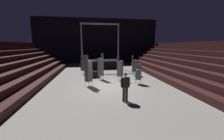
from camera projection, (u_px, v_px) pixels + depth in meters
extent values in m
cube|color=gray|center=(108.00, 87.00, 10.61)|extent=(22.00, 30.00, 0.10)
cube|color=black|center=(98.00, 41.00, 24.48)|extent=(22.00, 0.30, 8.00)
cube|color=black|center=(39.00, 83.00, 10.73)|extent=(0.75, 24.00, 0.45)
cube|color=black|center=(29.00, 78.00, 10.54)|extent=(0.75, 24.00, 0.45)
cube|color=black|center=(17.00, 73.00, 10.35)|extent=(0.75, 24.00, 0.45)
cube|color=black|center=(6.00, 67.00, 10.15)|extent=(0.75, 24.00, 0.45)
cube|color=black|center=(165.00, 78.00, 12.35)|extent=(0.75, 24.00, 0.45)
cube|color=black|center=(173.00, 73.00, 12.38)|extent=(0.75, 24.00, 0.45)
cube|color=black|center=(181.00, 68.00, 12.41)|extent=(0.75, 24.00, 0.45)
cube|color=black|center=(188.00, 63.00, 12.44)|extent=(0.75, 24.00, 0.45)
cube|color=black|center=(196.00, 58.00, 12.48)|extent=(0.75, 24.00, 0.45)
cube|color=black|center=(204.00, 53.00, 12.51)|extent=(0.75, 24.00, 0.45)
cube|color=black|center=(212.00, 48.00, 12.54)|extent=(0.75, 24.00, 0.45)
cube|color=black|center=(219.00, 43.00, 12.57)|extent=(0.75, 24.00, 0.45)
cube|color=black|center=(100.00, 64.00, 19.43)|extent=(5.31, 2.97, 1.10)
cylinder|color=#9EA0A8|center=(82.00, 43.00, 17.34)|extent=(0.16, 0.16, 4.82)
cylinder|color=#9EA0A8|center=(118.00, 43.00, 18.06)|extent=(0.16, 0.16, 4.82)
cube|color=#9EA0A8|center=(100.00, 24.00, 17.27)|extent=(5.01, 0.20, 0.20)
cylinder|color=black|center=(83.00, 25.00, 16.99)|extent=(0.18, 0.18, 0.22)
cylinder|color=black|center=(94.00, 26.00, 17.21)|extent=(0.18, 0.18, 0.22)
cylinder|color=black|center=(106.00, 26.00, 17.42)|extent=(0.18, 0.18, 0.22)
cylinder|color=black|center=(117.00, 26.00, 17.64)|extent=(0.18, 0.18, 0.22)
cylinder|color=black|center=(127.00, 94.00, 7.75)|extent=(0.15, 0.15, 0.83)
cylinder|color=black|center=(124.00, 95.00, 7.69)|extent=(0.15, 0.15, 0.83)
cube|color=silver|center=(126.00, 83.00, 7.54)|extent=(0.20, 0.13, 0.59)
cube|color=black|center=(125.00, 82.00, 7.59)|extent=(0.44, 0.30, 0.59)
cube|color=black|center=(126.00, 82.00, 7.48)|extent=(0.06, 0.02, 0.38)
cylinder|color=black|center=(129.00, 82.00, 7.67)|extent=(0.11, 0.11, 0.54)
cylinder|color=black|center=(122.00, 83.00, 7.51)|extent=(0.11, 0.11, 0.54)
sphere|color=#DBAD89|center=(126.00, 75.00, 7.52)|extent=(0.19, 0.19, 0.19)
sphere|color=black|center=(126.00, 74.00, 7.51)|extent=(0.16, 0.16, 0.16)
cylinder|color=#B2B5BA|center=(140.00, 82.00, 11.04)|extent=(0.02, 0.02, 0.40)
cylinder|color=#B2B5BA|center=(136.00, 82.00, 11.14)|extent=(0.02, 0.02, 0.40)
cylinder|color=#B2B5BA|center=(141.00, 81.00, 11.40)|extent=(0.02, 0.02, 0.40)
cylinder|color=#B2B5BA|center=(136.00, 81.00, 11.50)|extent=(0.02, 0.02, 0.40)
cube|color=#4C4C51|center=(138.00, 79.00, 11.23)|extent=(0.58, 0.58, 0.08)
cube|color=#4C4C51|center=(138.00, 78.00, 11.21)|extent=(0.58, 0.58, 0.08)
cube|color=#4C4C51|center=(138.00, 77.00, 11.20)|extent=(0.58, 0.58, 0.08)
cube|color=#4C4C51|center=(138.00, 76.00, 11.18)|extent=(0.58, 0.58, 0.08)
cube|color=#4C4C51|center=(138.00, 75.00, 11.17)|extent=(0.58, 0.58, 0.08)
cube|color=#4C4C51|center=(138.00, 74.00, 11.15)|extent=(0.58, 0.58, 0.08)
cube|color=#4C4C51|center=(139.00, 73.00, 11.14)|extent=(0.58, 0.58, 0.08)
cube|color=#4C4C51|center=(139.00, 72.00, 11.12)|extent=(0.58, 0.58, 0.08)
cube|color=#4C4C51|center=(139.00, 71.00, 11.11)|extent=(0.58, 0.58, 0.08)
cube|color=#4C4C51|center=(139.00, 70.00, 11.09)|extent=(0.58, 0.58, 0.08)
cube|color=#4C4C51|center=(139.00, 66.00, 11.23)|extent=(0.39, 0.22, 0.46)
cylinder|color=#B2B5BA|center=(123.00, 78.00, 12.55)|extent=(0.02, 0.02, 0.40)
cylinder|color=#B2B5BA|center=(121.00, 79.00, 12.21)|extent=(0.02, 0.02, 0.40)
cylinder|color=#B2B5BA|center=(119.00, 78.00, 12.70)|extent=(0.02, 0.02, 0.40)
cylinder|color=#B2B5BA|center=(117.00, 78.00, 12.36)|extent=(0.02, 0.02, 0.40)
cube|color=#4C4C51|center=(120.00, 76.00, 12.41)|extent=(0.61, 0.61, 0.08)
cube|color=#4C4C51|center=(120.00, 75.00, 12.40)|extent=(0.61, 0.61, 0.08)
cube|color=#4C4C51|center=(120.00, 74.00, 12.38)|extent=(0.61, 0.61, 0.08)
cube|color=#4C4C51|center=(120.00, 73.00, 12.37)|extent=(0.61, 0.61, 0.08)
cube|color=#4C4C51|center=(120.00, 72.00, 12.35)|extent=(0.61, 0.61, 0.08)
cube|color=#4C4C51|center=(120.00, 71.00, 12.34)|extent=(0.61, 0.61, 0.08)
cube|color=#4C4C51|center=(120.00, 70.00, 12.32)|extent=(0.61, 0.61, 0.08)
cube|color=#4C4C51|center=(120.00, 69.00, 12.31)|extent=(0.61, 0.61, 0.08)
cube|color=#4C4C51|center=(120.00, 68.00, 12.29)|extent=(0.61, 0.61, 0.08)
cube|color=#4C4C51|center=(120.00, 67.00, 12.28)|extent=(0.61, 0.61, 0.08)
cube|color=#4C4C51|center=(120.00, 67.00, 12.26)|extent=(0.61, 0.61, 0.08)
cube|color=#4C4C51|center=(120.00, 66.00, 12.25)|extent=(0.61, 0.61, 0.08)
cube|color=#4C4C51|center=(120.00, 65.00, 12.23)|extent=(0.61, 0.61, 0.08)
cube|color=#4C4C51|center=(120.00, 64.00, 12.21)|extent=(0.61, 0.61, 0.08)
cube|color=#4C4C51|center=(120.00, 63.00, 12.20)|extent=(0.61, 0.61, 0.08)
cube|color=#4C4C51|center=(120.00, 62.00, 12.18)|extent=(0.61, 0.61, 0.08)
cube|color=#4C4C51|center=(120.00, 61.00, 12.17)|extent=(0.61, 0.61, 0.08)
cube|color=#4C4C51|center=(118.00, 58.00, 12.20)|extent=(0.26, 0.37, 0.46)
cylinder|color=#B2B5BA|center=(100.00, 78.00, 12.48)|extent=(0.02, 0.02, 0.40)
cylinder|color=#B2B5BA|center=(98.00, 77.00, 12.80)|extent=(0.02, 0.02, 0.40)
cylinder|color=#B2B5BA|center=(103.00, 78.00, 12.67)|extent=(0.02, 0.02, 0.40)
cylinder|color=#B2B5BA|center=(102.00, 77.00, 12.99)|extent=(0.02, 0.02, 0.40)
cube|color=#4C4C51|center=(101.00, 75.00, 12.69)|extent=(0.57, 0.57, 0.08)
cube|color=#4C4C51|center=(101.00, 74.00, 12.68)|extent=(0.57, 0.57, 0.08)
cube|color=#4C4C51|center=(101.00, 73.00, 12.66)|extent=(0.57, 0.57, 0.08)
cube|color=#4C4C51|center=(101.00, 72.00, 12.65)|extent=(0.57, 0.57, 0.08)
cube|color=#4C4C51|center=(101.00, 71.00, 12.63)|extent=(0.57, 0.57, 0.08)
cube|color=#4C4C51|center=(101.00, 71.00, 12.62)|extent=(0.57, 0.57, 0.08)
cube|color=#4C4C51|center=(101.00, 70.00, 12.60)|extent=(0.57, 0.57, 0.08)
cube|color=#4C4C51|center=(101.00, 69.00, 12.59)|extent=(0.57, 0.57, 0.08)
cube|color=#4C4C51|center=(101.00, 68.00, 12.57)|extent=(0.57, 0.57, 0.08)
cube|color=#4C4C51|center=(101.00, 67.00, 12.56)|extent=(0.57, 0.57, 0.08)
cube|color=#4C4C51|center=(101.00, 66.00, 12.54)|extent=(0.57, 0.57, 0.08)
cube|color=#4C4C51|center=(101.00, 65.00, 12.53)|extent=(0.57, 0.57, 0.08)
cube|color=#4C4C51|center=(101.00, 64.00, 12.51)|extent=(0.57, 0.57, 0.08)
cube|color=#4C4C51|center=(100.00, 63.00, 12.50)|extent=(0.57, 0.57, 0.08)
cube|color=#4C4C51|center=(100.00, 62.00, 12.48)|extent=(0.57, 0.57, 0.08)
cube|color=#4C4C51|center=(100.00, 62.00, 12.47)|extent=(0.57, 0.57, 0.08)
cube|color=#4C4C51|center=(100.00, 61.00, 12.45)|extent=(0.57, 0.57, 0.08)
cube|color=#4C4C51|center=(100.00, 60.00, 12.44)|extent=(0.57, 0.57, 0.08)
cube|color=#4C4C51|center=(100.00, 59.00, 12.42)|extent=(0.57, 0.57, 0.08)
cube|color=#4C4C51|center=(102.00, 56.00, 12.47)|extent=(0.20, 0.39, 0.46)
cylinder|color=#B2B5BA|center=(89.00, 83.00, 10.91)|extent=(0.02, 0.02, 0.40)
cylinder|color=#B2B5BA|center=(92.00, 84.00, 10.69)|extent=(0.02, 0.02, 0.40)
cylinder|color=#B2B5BA|center=(85.00, 84.00, 10.60)|extent=(0.02, 0.02, 0.40)
cylinder|color=#B2B5BA|center=(89.00, 85.00, 10.39)|extent=(0.02, 0.02, 0.40)
cube|color=#4C4C51|center=(89.00, 81.00, 10.60)|extent=(0.62, 0.62, 0.08)
cube|color=#4C4C51|center=(89.00, 80.00, 10.59)|extent=(0.62, 0.62, 0.08)
cube|color=#4C4C51|center=(89.00, 79.00, 10.57)|extent=(0.62, 0.62, 0.08)
cube|color=#4C4C51|center=(89.00, 78.00, 10.56)|extent=(0.62, 0.62, 0.08)
cube|color=#4C4C51|center=(89.00, 77.00, 10.54)|extent=(0.62, 0.62, 0.08)
cube|color=#4C4C51|center=(88.00, 76.00, 10.53)|extent=(0.62, 0.62, 0.08)
cube|color=#4C4C51|center=(88.00, 74.00, 10.51)|extent=(0.62, 0.62, 0.08)
cube|color=#4C4C51|center=(88.00, 73.00, 10.50)|extent=(0.62, 0.62, 0.08)
cube|color=#4C4C51|center=(88.00, 72.00, 10.48)|extent=(0.62, 0.62, 0.08)
cube|color=#4C4C51|center=(88.00, 71.00, 10.47)|extent=(0.62, 0.62, 0.08)
cube|color=#4C4C51|center=(88.00, 70.00, 10.45)|extent=(0.62, 0.62, 0.08)
cube|color=#4C4C51|center=(88.00, 69.00, 10.44)|extent=(0.62, 0.62, 0.08)
cube|color=#4C4C51|center=(88.00, 68.00, 10.42)|extent=(0.62, 0.62, 0.08)
cube|color=#4C4C51|center=(88.00, 67.00, 10.41)|extent=(0.62, 0.62, 0.08)
cube|color=#4C4C51|center=(88.00, 66.00, 10.39)|extent=(0.62, 0.62, 0.08)
cube|color=#4C4C51|center=(88.00, 65.00, 10.38)|extent=(0.62, 0.62, 0.08)
cube|color=#4C4C51|center=(88.00, 64.00, 10.36)|extent=(0.62, 0.62, 0.08)
cube|color=#4C4C51|center=(88.00, 63.00, 10.35)|extent=(0.62, 0.62, 0.08)
cube|color=#4C4C51|center=(88.00, 61.00, 10.33)|extent=(0.62, 0.62, 0.08)
cube|color=#4C4C51|center=(86.00, 58.00, 10.13)|extent=(0.32, 0.32, 0.46)
cylinder|color=#B2B5BA|center=(86.00, 72.00, 15.17)|extent=(0.02, 0.02, 0.40)
cylinder|color=#B2B5BA|center=(83.00, 73.00, 14.92)|extent=(0.02, 0.02, 0.40)
cylinder|color=#B2B5BA|center=(84.00, 72.00, 15.45)|extent=(0.02, 0.02, 0.40)
cylinder|color=#B2B5BA|center=(82.00, 72.00, 15.20)|extent=(0.02, 0.02, 0.40)
cube|color=#4C4C51|center=(84.00, 70.00, 15.14)|extent=(0.61, 0.61, 0.08)
cube|color=#4C4C51|center=(84.00, 70.00, 15.12)|extent=(0.61, 0.61, 0.08)
cube|color=#4C4C51|center=(84.00, 69.00, 15.11)|extent=(0.61, 0.61, 0.08)
cube|color=#4C4C51|center=(84.00, 68.00, 15.09)|extent=(0.61, 0.61, 0.08)
cube|color=#4C4C51|center=(84.00, 67.00, 15.08)|extent=(0.61, 0.61, 0.08)
cube|color=#4C4C51|center=(84.00, 67.00, 15.06)|extent=(0.61, 0.61, 0.08)
cube|color=#4C4C51|center=(84.00, 66.00, 15.05)|extent=(0.61, 0.61, 0.08)
cube|color=#4C4C51|center=(84.00, 65.00, 15.03)|extent=(0.61, 0.61, 0.08)
cube|color=#4C4C51|center=(84.00, 64.00, 15.02)|extent=(0.61, 0.61, 0.08)
cube|color=#4C4C51|center=(84.00, 64.00, 15.00)|extent=(0.61, 0.61, 0.08)
cube|color=#4C4C51|center=(83.00, 63.00, 14.99)|extent=(0.61, 0.61, 0.08)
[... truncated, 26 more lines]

